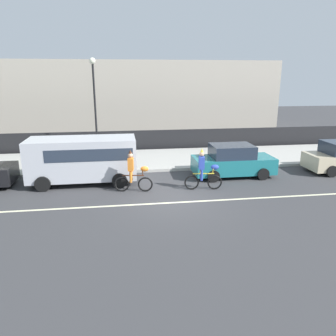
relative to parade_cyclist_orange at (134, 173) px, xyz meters
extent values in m
plane|color=#38383A|center=(1.46, -1.10, -0.84)|extent=(80.00, 80.00, 0.00)
cube|color=beige|center=(1.46, -1.60, -0.84)|extent=(36.00, 0.14, 0.01)
cube|color=#ADAAA3|center=(1.46, 5.40, -0.77)|extent=(60.00, 5.00, 0.15)
cube|color=black|center=(1.46, 8.30, -0.14)|extent=(40.00, 0.08, 1.40)
cube|color=#B2A899|center=(-1.00, 16.90, 2.27)|extent=(28.00, 8.00, 6.22)
torus|color=black|center=(0.51, -0.07, -0.51)|extent=(0.67, 0.17, 0.67)
torus|color=black|center=(-0.53, 0.08, -0.51)|extent=(0.67, 0.17, 0.67)
cylinder|color=#4C2614|center=(-0.01, 0.00, -0.09)|extent=(0.96, 0.19, 0.05)
cylinder|color=#4C2614|center=(-0.16, 0.02, 0.00)|extent=(0.04, 0.04, 0.18)
cylinder|color=#4C2614|center=(0.40, -0.06, 0.02)|extent=(0.04, 0.04, 0.23)
cylinder|color=#4C2614|center=(0.40, -0.06, 0.14)|extent=(0.10, 0.50, 0.03)
ellipsoid|color=orange|center=(0.48, -0.07, 0.21)|extent=(0.38, 0.25, 0.24)
cube|color=orange|center=(-0.11, 0.02, 0.42)|extent=(0.28, 0.35, 0.56)
sphere|color=tan|center=(-0.11, 0.02, 0.82)|extent=(0.22, 0.22, 0.22)
cone|color=#4C2614|center=(-0.11, 0.02, 1.00)|extent=(0.14, 0.14, 0.16)
cylinder|color=orange|center=(-0.13, -0.12, -0.13)|extent=(0.11, 0.11, 0.48)
cylinder|color=orange|center=(-0.09, 0.15, -0.13)|extent=(0.11, 0.11, 0.48)
torus|color=black|center=(3.65, -0.24, -0.51)|extent=(0.67, 0.14, 0.67)
torus|color=black|center=(2.61, -0.12, -0.51)|extent=(0.67, 0.14, 0.67)
cylinder|color=gold|center=(3.13, -0.18, -0.09)|extent=(0.97, 0.16, 0.05)
cylinder|color=gold|center=(2.98, -0.16, 0.00)|extent=(0.04, 0.04, 0.18)
cylinder|color=gold|center=(3.55, -0.23, 0.02)|extent=(0.04, 0.04, 0.23)
cylinder|color=gold|center=(3.55, -0.23, 0.14)|extent=(0.09, 0.50, 0.03)
ellipsoid|color=#2D47B2|center=(3.63, -0.24, 0.21)|extent=(0.38, 0.24, 0.24)
cube|color=#2D47B2|center=(3.03, -0.17, 0.42)|extent=(0.27, 0.34, 0.56)
sphere|color=tan|center=(3.03, -0.17, 0.82)|extent=(0.22, 0.22, 0.22)
cone|color=gold|center=(3.03, -0.17, 1.00)|extent=(0.14, 0.14, 0.16)
cylinder|color=#2D47B2|center=(3.02, -0.31, -0.13)|extent=(0.11, 0.11, 0.48)
cylinder|color=#2D47B2|center=(3.05, -0.03, -0.13)|extent=(0.11, 0.11, 0.48)
cube|color=silver|center=(-2.33, 1.60, 0.39)|extent=(5.00, 2.00, 1.90)
cube|color=#283342|center=(-1.93, 1.60, 0.74)|extent=(3.90, 2.02, 0.56)
cylinder|color=black|center=(-0.63, 0.60, -0.49)|extent=(0.70, 0.22, 0.70)
cylinder|color=black|center=(-0.63, 2.60, -0.49)|extent=(0.70, 0.22, 0.70)
cylinder|color=black|center=(-4.03, 0.60, -0.49)|extent=(0.70, 0.22, 0.70)
cylinder|color=black|center=(-4.03, 2.60, -0.49)|extent=(0.70, 0.22, 0.70)
cylinder|color=black|center=(10.11, 0.73, -0.54)|extent=(0.60, 0.20, 0.60)
cylinder|color=black|center=(10.11, 2.45, -0.54)|extent=(0.60, 0.20, 0.60)
cylinder|color=black|center=(-6.30, 2.51, -0.54)|extent=(0.60, 0.20, 0.60)
cube|color=#1E727A|center=(5.16, 1.65, -0.24)|extent=(4.10, 1.72, 0.80)
cube|color=#232D3D|center=(5.06, 1.65, 0.48)|extent=(2.10, 1.58, 0.64)
cylinder|color=black|center=(6.43, 0.79, -0.54)|extent=(0.60, 0.20, 0.60)
cylinder|color=black|center=(6.43, 2.51, -0.54)|extent=(0.60, 0.20, 0.60)
cylinder|color=black|center=(3.89, 0.79, -0.54)|extent=(0.60, 0.20, 0.60)
cylinder|color=black|center=(3.89, 2.51, -0.54)|extent=(0.60, 0.20, 0.60)
cylinder|color=black|center=(-1.95, 6.26, 2.06)|extent=(0.12, 0.12, 5.50)
sphere|color=#EAEACC|center=(-1.95, 6.26, 4.99)|extent=(0.36, 0.36, 0.36)
camera|label=1|loc=(-0.48, -13.92, 4.17)|focal=35.00mm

